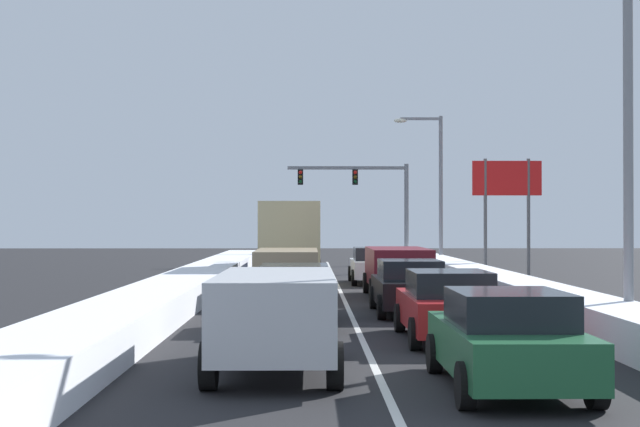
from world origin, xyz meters
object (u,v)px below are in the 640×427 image
(sedan_black_right_lane_third, at_px, (409,287))
(street_lamp_right_near, at_px, (612,116))
(suv_silver_center_lane_nearest, at_px, (276,312))
(box_truck_center_lane_fourth, at_px, (291,238))
(traffic_light_gantry, at_px, (369,191))
(sedan_green_right_lane_nearest, at_px, (507,339))
(roadside_sign_right, at_px, (507,191))
(sedan_white_right_lane_fifth, at_px, (374,265))
(suv_maroon_right_lane_fourth, at_px, (398,267))
(suv_navy_center_lane_fifth, at_px, (293,253))
(street_lamp_right_mid, at_px, (434,178))
(suv_tan_center_lane_third, at_px, (287,270))
(sedan_red_right_lane_second, at_px, (448,305))
(sedan_charcoal_center_lane_second, at_px, (294,294))

(sedan_black_right_lane_third, distance_m, street_lamp_right_near, 7.78)
(sedan_black_right_lane_third, relative_size, suv_silver_center_lane_nearest, 0.92)
(box_truck_center_lane_fourth, distance_m, traffic_light_gantry, 19.97)
(sedan_green_right_lane_nearest, relative_size, street_lamp_right_near, 0.55)
(box_truck_center_lane_fourth, relative_size, roadside_sign_right, 1.31)
(sedan_white_right_lane_fifth, height_order, box_truck_center_lane_fourth, box_truck_center_lane_fourth)
(sedan_green_right_lane_nearest, xyz_separation_m, suv_maroon_right_lane_fourth, (0.02, 17.57, 0.25))
(street_lamp_right_near, bearing_deg, box_truck_center_lane_fourth, 113.01)
(suv_silver_center_lane_nearest, relative_size, street_lamp_right_near, 0.60)
(suv_navy_center_lane_fifth, relative_size, street_lamp_right_mid, 0.59)
(suv_tan_center_lane_third, bearing_deg, street_lamp_right_near, -51.34)
(suv_maroon_right_lane_fourth, xyz_separation_m, box_truck_center_lane_fourth, (-3.79, 6.46, 0.88))
(street_lamp_right_near, height_order, roadside_sign_right, street_lamp_right_near)
(sedan_green_right_lane_nearest, height_order, street_lamp_right_near, street_lamp_right_near)
(street_lamp_right_mid, bearing_deg, traffic_light_gantry, 112.56)
(sedan_green_right_lane_nearest, height_order, traffic_light_gantry, traffic_light_gantry)
(sedan_white_right_lane_fifth, relative_size, street_lamp_right_near, 0.55)
(traffic_light_gantry, relative_size, street_lamp_right_near, 0.92)
(sedan_white_right_lane_fifth, xyz_separation_m, suv_navy_center_lane_fifth, (-3.50, 7.32, 0.25))
(sedan_red_right_lane_second, bearing_deg, street_lamp_right_mid, 82.83)
(suv_silver_center_lane_nearest, distance_m, street_lamp_right_near, 9.52)
(sedan_green_right_lane_nearest, bearing_deg, sedan_red_right_lane_second, 90.15)
(street_lamp_right_mid, distance_m, roadside_sign_right, 7.84)
(suv_maroon_right_lane_fourth, bearing_deg, box_truck_center_lane_fourth, 120.40)
(sedan_white_right_lane_fifth, distance_m, suv_navy_center_lane_fifth, 8.12)
(suv_tan_center_lane_third, bearing_deg, sedan_red_right_lane_second, -69.38)
(sedan_red_right_lane_second, bearing_deg, suv_navy_center_lane_fifth, 98.28)
(sedan_green_right_lane_nearest, bearing_deg, sedan_black_right_lane_third, 91.10)
(sedan_red_right_lane_second, distance_m, sedan_black_right_lane_third, 5.81)
(sedan_white_right_lane_fifth, bearing_deg, box_truck_center_lane_fourth, -170.81)
(traffic_light_gantry, relative_size, street_lamp_right_mid, 0.91)
(box_truck_center_lane_fourth, xyz_separation_m, roadside_sign_right, (9.89, 4.49, 2.12))
(sedan_charcoal_center_lane_second, height_order, suv_navy_center_lane_fifth, suv_navy_center_lane_fifth)
(sedan_red_right_lane_second, height_order, suv_navy_center_lane_fifth, suv_navy_center_lane_fifth)
(suv_silver_center_lane_nearest, bearing_deg, suv_maroon_right_lane_fourth, 77.25)
(box_truck_center_lane_fourth, bearing_deg, suv_tan_center_lane_third, -89.70)
(suv_navy_center_lane_fifth, bearing_deg, box_truck_center_lane_fourth, -89.69)
(sedan_red_right_lane_second, relative_size, street_lamp_right_near, 0.55)
(sedan_charcoal_center_lane_second, distance_m, suv_navy_center_lane_fifth, 23.09)
(sedan_charcoal_center_lane_second, height_order, street_lamp_right_mid, street_lamp_right_mid)
(sedan_charcoal_center_lane_second, height_order, traffic_light_gantry, traffic_light_gantry)
(sedan_red_right_lane_second, xyz_separation_m, sedan_white_right_lane_fifth, (-0.30, 18.74, 0.00))
(sedan_charcoal_center_lane_second, relative_size, traffic_light_gantry, 0.60)
(suv_navy_center_lane_fifth, xyz_separation_m, roadside_sign_right, (9.93, -3.39, 3.00))
(suv_maroon_right_lane_fourth, distance_m, sedan_charcoal_center_lane_second, 9.38)
(sedan_black_right_lane_third, height_order, suv_tan_center_lane_third, suv_tan_center_lane_third)
(suv_tan_center_lane_third, xyz_separation_m, street_lamp_right_near, (7.45, -9.31, 3.90))
(sedan_charcoal_center_lane_second, bearing_deg, sedan_green_right_lane_nearest, -69.09)
(sedan_green_right_lane_nearest, height_order, roadside_sign_right, roadside_sign_right)
(suv_navy_center_lane_fifth, bearing_deg, roadside_sign_right, -18.84)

